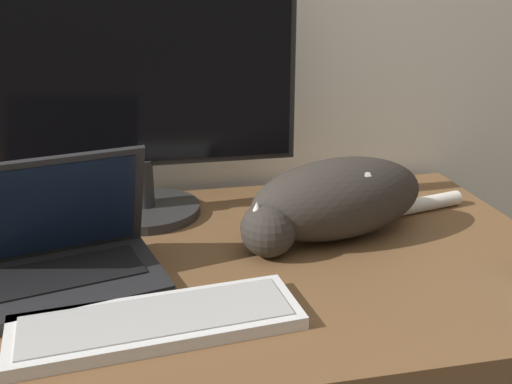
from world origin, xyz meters
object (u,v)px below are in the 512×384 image
at_px(laptop, 59,259).
at_px(cat, 335,199).
at_px(monitor, 137,81).
at_px(external_keyboard, 157,322).

xyz_separation_m(laptop, cat, (0.50, 0.08, 0.03)).
xyz_separation_m(monitor, external_keyboard, (0.00, -0.45, -0.27)).
height_order(laptop, cat, laptop).
bearing_deg(external_keyboard, cat, 30.23).
distance_m(external_keyboard, cat, 0.44).
relative_size(laptop, external_keyboard, 0.83).
xyz_separation_m(laptop, external_keyboard, (0.15, -0.17, -0.03)).
bearing_deg(external_keyboard, monitor, 84.44).
distance_m(laptop, external_keyboard, 0.23).
height_order(laptop, external_keyboard, laptop).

